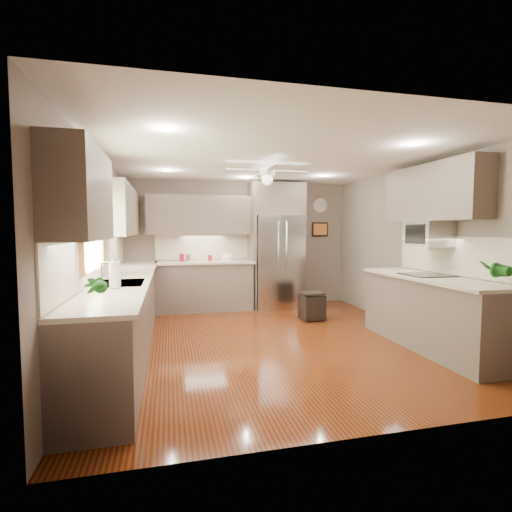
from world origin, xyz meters
name	(u,v)px	position (x,y,z in m)	size (l,w,h in m)	color
floor	(272,340)	(0.00, 0.00, 0.00)	(5.00, 5.00, 0.00)	#4A1209
ceiling	(273,158)	(0.00, 0.00, 2.50)	(5.00, 5.00, 0.00)	white
wall_back	(239,244)	(0.00, 2.50, 1.25)	(4.50, 4.50, 0.00)	#6C5E52
wall_front	(368,270)	(0.00, -2.50, 1.25)	(4.50, 4.50, 0.00)	#6C5E52
wall_left	(98,253)	(-2.25, 0.00, 1.25)	(5.00, 5.00, 0.00)	#6C5E52
wall_right	(416,249)	(2.25, 0.00, 1.25)	(5.00, 5.00, 0.00)	#6C5E52
canister_a	(182,257)	(-1.15, 2.20, 1.02)	(0.09, 0.09, 0.15)	maroon
canister_b	(188,258)	(-1.04, 2.25, 1.01)	(0.08, 0.08, 0.13)	silver
canister_c	(204,256)	(-0.75, 2.21, 1.03)	(0.10, 0.10, 0.17)	beige
canister_d	(210,258)	(-0.62, 2.22, 1.00)	(0.08, 0.08, 0.12)	maroon
soap_bottle	(115,269)	(-2.06, 0.06, 1.04)	(0.09, 0.10, 0.21)	white
potted_plant_left	(95,285)	(-1.95, -1.82, 1.10)	(0.17, 0.12, 0.33)	#1C5F1B
potted_plant_right	(493,269)	(1.92, -1.71, 1.12)	(0.20, 0.16, 0.36)	#1C5F1B
bowl	(227,259)	(-0.29, 2.17, 0.97)	(0.22, 0.22, 0.05)	beige
left_run	(126,310)	(-1.95, 0.15, 0.48)	(0.65, 4.70, 1.45)	brown
back_run	(205,285)	(-0.72, 2.20, 0.48)	(1.85, 0.65, 1.45)	brown
uppers	(213,208)	(-0.74, 0.71, 1.87)	(4.50, 4.70, 0.95)	brown
window	(91,229)	(-2.22, -0.50, 1.55)	(0.05, 1.12, 0.92)	#BFF2B2
sink	(120,286)	(-1.93, -0.50, 0.91)	(0.50, 0.70, 0.32)	silver
refrigerator	(277,248)	(0.70, 2.16, 1.19)	(1.06, 0.75, 2.45)	silver
right_run	(432,311)	(1.93, -0.80, 0.48)	(0.70, 2.20, 1.45)	brown
microwave	(428,234)	(2.03, -0.55, 1.48)	(0.43, 0.55, 0.34)	silver
ceiling_fan	(267,174)	(0.00, 0.30, 2.33)	(1.18, 1.18, 0.32)	white
recessed_lights	(263,164)	(-0.04, 0.40, 2.49)	(2.84, 3.14, 0.01)	white
wall_clock	(320,206)	(1.75, 2.48, 2.05)	(0.30, 0.03, 0.30)	white
framed_print	(320,229)	(1.75, 2.48, 1.55)	(0.36, 0.03, 0.30)	black
stool	(312,306)	(0.97, 0.97, 0.24)	(0.38, 0.38, 0.45)	black
paper_towel	(115,274)	(-1.93, -0.90, 1.08)	(0.11, 0.11, 0.28)	white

